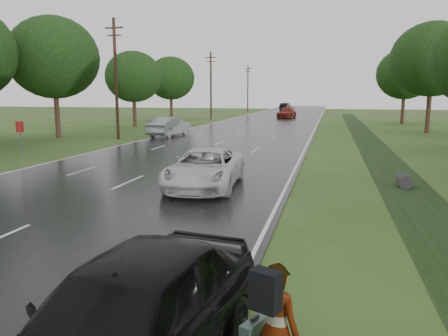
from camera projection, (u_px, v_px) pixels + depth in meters
name	position (u px, v px, depth m)	size (l,w,h in m)	color
road	(261.00, 125.00, 54.38)	(14.00, 180.00, 0.04)	black
edge_stripe_east	(316.00, 126.00, 52.80)	(0.12, 180.00, 0.01)	silver
edge_stripe_west	(209.00, 124.00, 55.95)	(0.12, 180.00, 0.01)	silver
center_line	(261.00, 125.00, 54.38)	(0.12, 180.00, 0.01)	silver
drainage_ditch	(381.00, 157.00, 26.51)	(2.20, 120.00, 0.56)	black
road_sign	(20.00, 133.00, 24.48)	(0.50, 0.06, 2.30)	slate
utility_pole_mid	(116.00, 77.00, 36.50)	(1.60, 0.26, 10.00)	#3D2319
utility_pole_far	(211.00, 85.00, 65.24)	(1.60, 0.26, 10.00)	#3D2319
utility_pole_distant	(248.00, 88.00, 93.98)	(1.60, 0.26, 10.00)	#3D2319
tree_east_d	(432.00, 59.00, 42.33)	(8.00, 8.00, 10.76)	#3D2319
tree_east_f	(405.00, 74.00, 55.94)	(7.20, 7.20, 9.62)	#3D2319
tree_west_c	(54.00, 58.00, 37.57)	(7.80, 7.80, 10.43)	#3D2319
tree_west_d	(133.00, 77.00, 50.98)	(6.60, 6.60, 8.80)	#3D2319
tree_west_f	(171.00, 78.00, 64.48)	(7.00, 7.00, 9.29)	#3D2319
pedestrian	(274.00, 328.00, 5.46)	(0.86, 0.91, 1.77)	#A5998C
white_pickup	(205.00, 168.00, 17.73)	(2.61, 5.66, 1.57)	silver
dark_sedan	(129.00, 320.00, 5.62)	(2.11, 5.25, 1.79)	black
silver_sedan	(169.00, 127.00, 39.57)	(1.85, 5.30, 1.75)	#9A9CA3
far_car_red	(287.00, 113.00, 70.26)	(2.34, 5.75, 1.67)	maroon
far_car_dark	(285.00, 107.00, 104.08)	(1.82, 5.22, 1.72)	black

